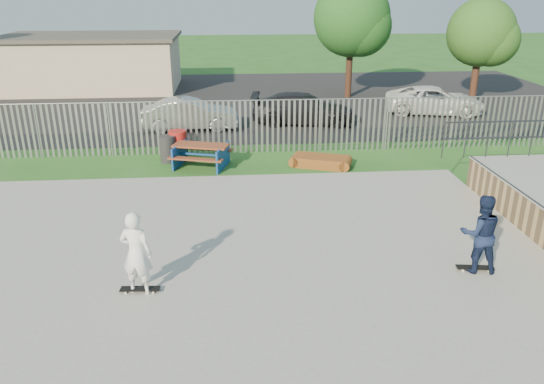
{
  "coord_description": "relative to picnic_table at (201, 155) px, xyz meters",
  "views": [
    {
      "loc": [
        0.23,
        -10.39,
        5.98
      ],
      "look_at": [
        1.23,
        2.0,
        1.1
      ],
      "focal_mm": 35.0,
      "sensor_mm": 36.0,
      "label": 1
    }
  ],
  "objects": [
    {
      "name": "ground",
      "position": [
        0.82,
        -7.46,
        -0.41
      ],
      "size": [
        120.0,
        120.0,
        0.0
      ],
      "primitive_type": "plane",
      "color": "#255E20",
      "rests_on": "ground"
    },
    {
      "name": "concrete_slab",
      "position": [
        0.82,
        -7.46,
        -0.33
      ],
      "size": [
        15.0,
        12.0,
        0.15
      ],
      "primitive_type": "cube",
      "color": "gray",
      "rests_on": "ground"
    },
    {
      "name": "fence",
      "position": [
        1.82,
        -2.88,
        0.59
      ],
      "size": [
        26.04,
        16.02,
        2.0
      ],
      "color": "gray",
      "rests_on": "ground"
    },
    {
      "name": "picnic_table",
      "position": [
        0.0,
        0.0,
        0.0
      ],
      "size": [
        2.26,
        2.03,
        0.8
      ],
      "rotation": [
        0.0,
        0.0,
        -0.28
      ],
      "color": "brown",
      "rests_on": "ground"
    },
    {
      "name": "funbox",
      "position": [
        4.18,
        -0.31,
        -0.23
      ],
      "size": [
        1.98,
        1.45,
        0.36
      ],
      "rotation": [
        0.0,
        0.0,
        -0.35
      ],
      "color": "brown",
      "rests_on": "ground"
    },
    {
      "name": "trash_bin_red",
      "position": [
        -0.88,
        0.92,
        0.12
      ],
      "size": [
        0.64,
        0.64,
        1.07
      ],
      "primitive_type": "cylinder",
      "color": "maroon",
      "rests_on": "ground"
    },
    {
      "name": "trash_bin_grey",
      "position": [
        -1.21,
        0.62,
        0.07
      ],
      "size": [
        0.58,
        0.58,
        0.96
      ],
      "primitive_type": "cylinder",
      "color": "#262729",
      "rests_on": "ground"
    },
    {
      "name": "parking_lot",
      "position": [
        0.82,
        11.54,
        -0.4
      ],
      "size": [
        40.0,
        18.0,
        0.02
      ],
      "primitive_type": "cube",
      "color": "black",
      "rests_on": "ground"
    },
    {
      "name": "car_silver",
      "position": [
        -0.7,
        5.1,
        0.29
      ],
      "size": [
        4.16,
        1.52,
        1.36
      ],
      "primitive_type": "imported",
      "rotation": [
        0.0,
        0.0,
        1.59
      ],
      "color": "silver",
      "rests_on": "parking_lot"
    },
    {
      "name": "car_dark",
      "position": [
        4.4,
        5.78,
        0.3
      ],
      "size": [
        4.95,
        2.48,
        1.38
      ],
      "primitive_type": "imported",
      "rotation": [
        0.0,
        0.0,
        1.45
      ],
      "color": "black",
      "rests_on": "parking_lot"
    },
    {
      "name": "car_white",
      "position": [
        11.09,
        7.26,
        0.27
      ],
      "size": [
        5.07,
        3.09,
        1.31
      ],
      "primitive_type": "imported",
      "rotation": [
        0.0,
        0.0,
        1.37
      ],
      "color": "white",
      "rests_on": "parking_lot"
    },
    {
      "name": "building",
      "position": [
        -7.18,
        15.54,
        1.2
      ],
      "size": [
        10.4,
        6.4,
        3.2
      ],
      "color": "beige",
      "rests_on": "ground"
    },
    {
      "name": "tree_mid",
      "position": [
        7.73,
        11.69,
        3.88
      ],
      "size": [
        4.13,
        4.13,
        6.37
      ],
      "color": "#3E2519",
      "rests_on": "ground"
    },
    {
      "name": "tree_right",
      "position": [
        14.22,
        9.9,
        3.23
      ],
      "size": [
        3.51,
        3.51,
        5.41
      ],
      "color": "#46281C",
      "rests_on": "ground"
    },
    {
      "name": "skateboard_a",
      "position": [
        6.29,
        -8.07,
        -0.22
      ],
      "size": [
        0.82,
        0.3,
        0.08
      ],
      "rotation": [
        0.0,
        0.0,
        -0.13
      ],
      "color": "black",
      "rests_on": "concrete_slab"
    },
    {
      "name": "skateboard_b",
      "position": [
        -0.88,
        -8.37,
        -0.22
      ],
      "size": [
        0.81,
        0.25,
        0.08
      ],
      "rotation": [
        0.0,
        0.0,
        -0.06
      ],
      "color": "black",
      "rests_on": "concrete_slab"
    },
    {
      "name": "skater_navy",
      "position": [
        6.29,
        -8.07,
        0.62
      ],
      "size": [
        0.94,
        0.78,
        1.76
      ],
      "primitive_type": "imported",
      "rotation": [
        0.0,
        0.0,
        3.01
      ],
      "color": "#141E3E",
      "rests_on": "concrete_slab"
    },
    {
      "name": "skater_white",
      "position": [
        -0.88,
        -8.37,
        0.62
      ],
      "size": [
        0.72,
        0.56,
        1.76
      ],
      "primitive_type": "imported",
      "rotation": [
        0.0,
        0.0,
        2.91
      ],
      "color": "white",
      "rests_on": "concrete_slab"
    }
  ]
}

